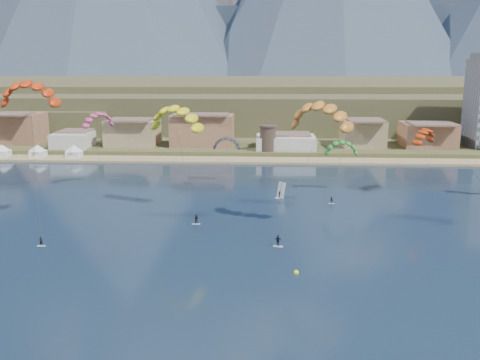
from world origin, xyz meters
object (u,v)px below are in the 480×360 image
(kitesurfer_red, at_px, (29,89))
(kitesurfer_yellow, at_px, (176,114))
(buoy, at_px, (296,272))
(kitesurfer_green, at_px, (342,146))
(windsurfer, at_px, (280,193))
(watchtower, at_px, (268,138))
(kitesurfer_orange, at_px, (321,112))

(kitesurfer_red, xyz_separation_m, kitesurfer_yellow, (25.55, 12.27, -5.75))
(kitesurfer_red, height_order, buoy, kitesurfer_red)
(kitesurfer_green, height_order, windsurfer, kitesurfer_green)
(kitesurfer_yellow, bearing_deg, windsurfer, 27.41)
(watchtower, relative_size, windsurfer, 2.28)
(watchtower, xyz_separation_m, kitesurfer_yellow, (-19.15, -67.25, 14.24))
(kitesurfer_red, height_order, kitesurfer_yellow, kitesurfer_red)
(kitesurfer_red, relative_size, kitesurfer_yellow, 1.23)
(kitesurfer_orange, bearing_deg, buoy, -102.50)
(kitesurfer_red, distance_m, windsurfer, 59.03)
(buoy, bearing_deg, windsurfer, 91.90)
(windsurfer, xyz_separation_m, buoy, (1.54, -46.54, -1.06))
(watchtower, relative_size, buoy, 10.70)
(kitesurfer_red, height_order, windsurfer, kitesurfer_red)
(kitesurfer_green, relative_size, windsurfer, 4.22)
(kitesurfer_orange, bearing_deg, watchtower, 96.96)
(buoy, bearing_deg, kitesurfer_orange, 77.50)
(kitesurfer_yellow, distance_m, buoy, 47.01)
(watchtower, relative_size, kitesurfer_yellow, 0.35)
(watchtower, xyz_separation_m, buoy, (4.64, -102.26, -6.23))
(kitesurfer_yellow, height_order, windsurfer, kitesurfer_yellow)
(kitesurfer_green, distance_m, windsurfer, 19.31)
(kitesurfer_yellow, distance_m, windsurfer, 31.70)
(watchtower, bearing_deg, windsurfer, -86.82)
(watchtower, distance_m, kitesurfer_orange, 81.61)
(watchtower, xyz_separation_m, kitesurfer_red, (-44.70, -79.52, 19.99))
(kitesurfer_orange, relative_size, windsurfer, 7.06)
(kitesurfer_yellow, bearing_deg, kitesurfer_green, 26.56)
(kitesurfer_orange, distance_m, windsurfer, 32.53)
(watchtower, relative_size, kitesurfer_green, 0.54)
(kitesurfer_green, bearing_deg, buoy, -103.91)
(kitesurfer_red, bearing_deg, buoy, -24.74)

